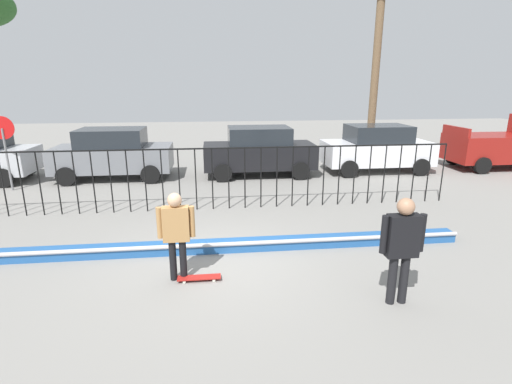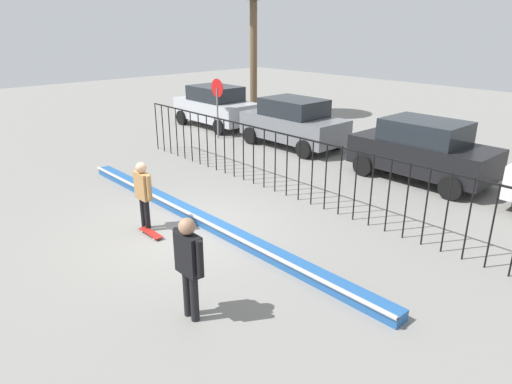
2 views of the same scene
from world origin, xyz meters
The scene contains 11 objects.
ground_plane centered at (0.00, 0.00, 0.00)m, with size 60.00×60.00×0.00m, color gray.
bowl_coping_ledge centered at (0.00, 0.50, 0.12)m, with size 11.00×0.40×0.27m.
perimeter_fence centered at (0.00, 3.46, 1.10)m, with size 14.04×0.04×1.79m.
skateboarder centered at (-0.67, -0.67, 1.00)m, with size 0.68×0.25×1.67m.
skateboard centered at (-0.30, -0.77, 0.06)m, with size 0.80×0.20×0.07m.
camera_operator centered at (2.98, -1.89, 1.09)m, with size 0.74×0.28×1.82m.
parked_car_gray centered at (-3.69, 7.64, 0.97)m, with size 4.30×2.12×1.90m.
parked_car_black centered at (1.85, 7.57, 0.97)m, with size 4.30×2.12×1.90m.
parked_car_white centered at (6.71, 7.67, 0.97)m, with size 4.30×2.12×1.90m.
pickup_truck centered at (12.62, 7.69, 1.04)m, with size 4.70×2.12×2.24m.
stop_sign centered at (-6.79, 6.30, 1.62)m, with size 0.76×0.07×2.50m.
Camera 1 is at (0.00, -7.30, 3.54)m, focal length 27.09 mm.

